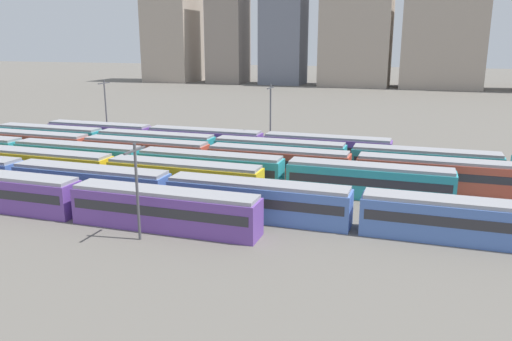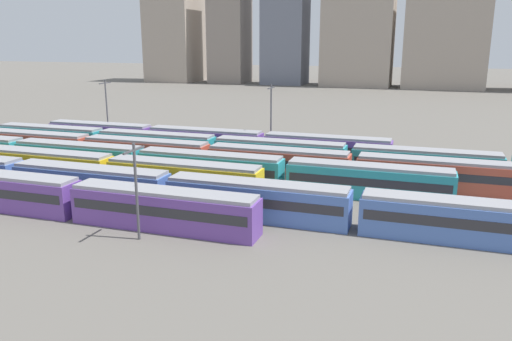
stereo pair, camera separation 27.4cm
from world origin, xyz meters
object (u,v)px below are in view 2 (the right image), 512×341
(train_track_1, at_px, (356,210))
(catenary_pole_1, at_px, (107,108))
(train_track_2, at_px, (45,165))
(train_track_6, at_px, (205,141))
(catenary_pole_3, at_px, (271,116))
(catenary_pole_2, at_px, (136,186))
(train_track_3, at_px, (141,162))
(train_track_4, at_px, (278,163))
(train_track_0, at_px, (0,190))
(train_track_5, at_px, (279,154))

(train_track_1, xyz_separation_m, catenary_pole_1, (-45.77, 29.03, 3.94))
(train_track_2, bearing_deg, catenary_pole_1, 106.56)
(train_track_6, distance_m, catenary_pole_3, 10.84)
(train_track_6, bearing_deg, catenary_pole_2, -75.54)
(train_track_3, height_order, train_track_6, same)
(train_track_4, bearing_deg, catenary_pole_1, 158.45)
(train_track_6, bearing_deg, train_track_0, -106.41)
(train_track_0, relative_size, train_track_4, 0.60)
(train_track_0, xyz_separation_m, catenary_pole_2, (18.02, -3.04, 2.89))
(train_track_3, height_order, catenary_pole_1, catenary_pole_1)
(catenary_pole_2, distance_m, catenary_pole_3, 37.00)
(train_track_2, xyz_separation_m, train_track_3, (10.37, 5.20, 0.00))
(train_track_3, xyz_separation_m, train_track_4, (16.55, 5.20, 0.00))
(train_track_5, bearing_deg, catenary_pole_2, -98.80)
(train_track_3, distance_m, train_track_5, 18.46)
(catenary_pole_1, xyz_separation_m, catenary_pole_2, (28.22, -37.27, -1.04))
(train_track_5, xyz_separation_m, catenary_pole_3, (-3.61, 7.93, 3.96))
(train_track_4, height_order, catenary_pole_3, catenary_pole_3)
(train_track_0, bearing_deg, catenary_pole_2, -9.57)
(train_track_0, distance_m, train_track_3, 17.21)
(train_track_4, relative_size, catenary_pole_2, 10.95)
(train_track_0, xyz_separation_m, train_track_2, (-3.12, 10.40, 0.00))
(train_track_3, distance_m, train_track_4, 17.35)
(train_track_1, distance_m, catenary_pole_2, 19.60)
(train_track_3, bearing_deg, train_track_2, -153.38)
(train_track_6, relative_size, catenary_pole_2, 6.53)
(train_track_0, relative_size, catenary_pole_1, 5.28)
(train_track_1, height_order, catenary_pole_1, catenary_pole_1)
(train_track_1, xyz_separation_m, train_track_2, (-38.68, 5.20, -0.00))
(train_track_5, bearing_deg, train_track_2, -148.67)
(train_track_3, height_order, train_track_5, same)
(train_track_2, height_order, train_track_5, same)
(train_track_5, relative_size, catenary_pole_3, 8.81)
(train_track_0, height_order, catenary_pole_1, catenary_pole_1)
(train_track_4, relative_size, catenary_pole_3, 8.81)
(train_track_1, height_order, catenary_pole_3, catenary_pole_3)
(train_track_0, height_order, train_track_5, same)
(train_track_1, relative_size, catenary_pole_1, 10.64)
(train_track_2, xyz_separation_m, train_track_4, (26.93, 10.40, 0.00))
(catenary_pole_2, relative_size, catenary_pole_3, 0.81)
(train_track_2, height_order, catenary_pole_1, catenary_pole_1)
(train_track_1, bearing_deg, catenary_pole_1, 147.61)
(train_track_5, height_order, catenary_pole_3, catenary_pole_3)
(train_track_3, distance_m, catenary_pole_3, 22.08)
(train_track_5, height_order, catenary_pole_2, catenary_pole_2)
(train_track_0, distance_m, catenary_pole_3, 39.04)
(train_track_5, distance_m, catenary_pole_2, 29.53)
(train_track_4, height_order, catenary_pole_1, catenary_pole_1)
(train_track_2, relative_size, catenary_pole_2, 6.53)
(catenary_pole_1, bearing_deg, train_track_2, -73.44)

